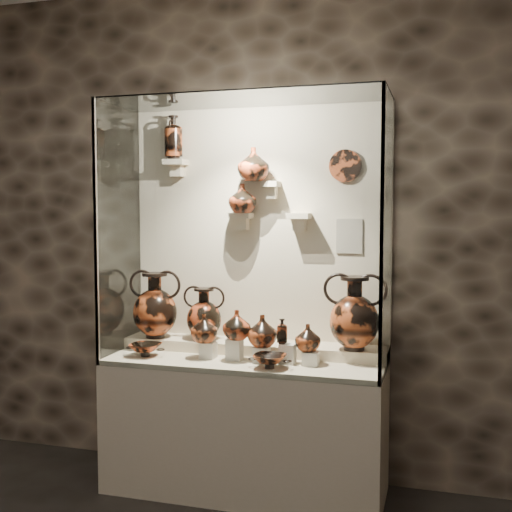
% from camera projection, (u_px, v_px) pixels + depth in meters
% --- Properties ---
extents(wall_back, '(5.00, 0.02, 3.20)m').
position_uv_depth(wall_back, '(259.00, 231.00, 4.17)').
color(wall_back, black).
rests_on(wall_back, ground).
extents(plinth, '(1.70, 0.60, 0.80)m').
position_uv_depth(plinth, '(245.00, 427.00, 3.95)').
color(plinth, beige).
rests_on(plinth, floor).
extents(front_tier, '(1.68, 0.58, 0.03)m').
position_uv_depth(front_tier, '(245.00, 361.00, 3.92)').
color(front_tier, beige).
rests_on(front_tier, plinth).
extents(rear_tier, '(1.70, 0.25, 0.10)m').
position_uv_depth(rear_tier, '(253.00, 349.00, 4.08)').
color(rear_tier, beige).
rests_on(rear_tier, plinth).
extents(back_panel, '(1.70, 0.03, 1.60)m').
position_uv_depth(back_panel, '(259.00, 231.00, 4.16)').
color(back_panel, beige).
rests_on(back_panel, plinth).
extents(glass_front, '(1.70, 0.01, 1.60)m').
position_uv_depth(glass_front, '(229.00, 235.00, 3.58)').
color(glass_front, white).
rests_on(glass_front, plinth).
extents(glass_left, '(0.01, 0.60, 1.60)m').
position_uv_depth(glass_left, '(119.00, 231.00, 4.10)').
color(glass_left, white).
rests_on(glass_left, plinth).
extents(glass_right, '(0.01, 0.60, 1.60)m').
position_uv_depth(glass_right, '(387.00, 234.00, 3.63)').
color(glass_right, white).
rests_on(glass_right, plinth).
extents(glass_top, '(1.70, 0.60, 0.01)m').
position_uv_depth(glass_top, '(245.00, 99.00, 3.80)').
color(glass_top, white).
rests_on(glass_top, back_panel).
extents(frame_post_left, '(0.02, 0.02, 1.60)m').
position_uv_depth(frame_post_left, '(96.00, 233.00, 3.82)').
color(frame_post_left, gray).
rests_on(frame_post_left, plinth).
extents(frame_post_right, '(0.02, 0.02, 1.60)m').
position_uv_depth(frame_post_right, '(382.00, 236.00, 3.35)').
color(frame_post_right, gray).
rests_on(frame_post_right, plinth).
extents(pedestal_a, '(0.09, 0.09, 0.10)m').
position_uv_depth(pedestal_a, '(208.00, 350.00, 3.93)').
color(pedestal_a, silver).
rests_on(pedestal_a, front_tier).
extents(pedestal_b, '(0.09, 0.09, 0.13)m').
position_uv_depth(pedestal_b, '(235.00, 349.00, 3.88)').
color(pedestal_b, silver).
rests_on(pedestal_b, front_tier).
extents(pedestal_c, '(0.09, 0.09, 0.09)m').
position_uv_depth(pedestal_c, '(262.00, 354.00, 3.83)').
color(pedestal_c, silver).
rests_on(pedestal_c, front_tier).
extents(pedestal_d, '(0.09, 0.09, 0.12)m').
position_uv_depth(pedestal_d, '(288.00, 354.00, 3.79)').
color(pedestal_d, silver).
rests_on(pedestal_d, front_tier).
extents(pedestal_e, '(0.09, 0.09, 0.08)m').
position_uv_depth(pedestal_e, '(311.00, 358.00, 3.75)').
color(pedestal_e, silver).
rests_on(pedestal_e, front_tier).
extents(bracket_ul, '(0.14, 0.12, 0.04)m').
position_uv_depth(bracket_ul, '(176.00, 162.00, 4.21)').
color(bracket_ul, beige).
rests_on(bracket_ul, back_panel).
extents(bracket_ca, '(0.14, 0.12, 0.04)m').
position_uv_depth(bracket_ca, '(241.00, 216.00, 4.11)').
color(bracket_ca, beige).
rests_on(bracket_ca, back_panel).
extents(bracket_cb, '(0.10, 0.12, 0.04)m').
position_uv_depth(bracket_cb, '(271.00, 184.00, 4.04)').
color(bracket_cb, beige).
rests_on(bracket_cb, back_panel).
extents(bracket_cc, '(0.14, 0.12, 0.04)m').
position_uv_depth(bracket_cc, '(299.00, 216.00, 4.01)').
color(bracket_cc, beige).
rests_on(bracket_cc, back_panel).
extents(amphora_left, '(0.41, 0.41, 0.43)m').
position_uv_depth(amphora_left, '(155.00, 305.00, 4.19)').
color(amphora_left, '#A3441F').
rests_on(amphora_left, rear_tier).
extents(amphora_mid, '(0.32, 0.32, 0.34)m').
position_uv_depth(amphora_mid, '(204.00, 314.00, 4.14)').
color(amphora_mid, '#9C391B').
rests_on(amphora_mid, rear_tier).
extents(amphora_right, '(0.47, 0.47, 0.45)m').
position_uv_depth(amphora_right, '(354.00, 313.00, 3.82)').
color(amphora_right, '#A3441F').
rests_on(amphora_right, rear_tier).
extents(jug_a, '(0.17, 0.17, 0.17)m').
position_uv_depth(jug_a, '(204.00, 328.00, 3.91)').
color(jug_a, '#A3441F').
rests_on(jug_a, pedestal_a).
extents(jug_b, '(0.22, 0.22, 0.18)m').
position_uv_depth(jug_b, '(237.00, 325.00, 3.85)').
color(jug_b, '#9C391B').
rests_on(jug_b, pedestal_b).
extents(jug_c, '(0.21, 0.21, 0.19)m').
position_uv_depth(jug_c, '(262.00, 331.00, 3.84)').
color(jug_c, '#A3441F').
rests_on(jug_c, pedestal_c).
extents(jug_e, '(0.20, 0.20, 0.16)m').
position_uv_depth(jug_e, '(308.00, 338.00, 3.76)').
color(jug_e, '#A3441F').
rests_on(jug_e, pedestal_e).
extents(lekythos_small, '(0.09, 0.09, 0.17)m').
position_uv_depth(lekythos_small, '(282.00, 330.00, 3.77)').
color(lekythos_small, '#9C391B').
rests_on(lekythos_small, pedestal_d).
extents(kylix_left, '(0.27, 0.24, 0.10)m').
position_uv_depth(kylix_left, '(146.00, 348.00, 3.98)').
color(kylix_left, '#9C391B').
rests_on(kylix_left, front_tier).
extents(kylix_right, '(0.29, 0.26, 0.10)m').
position_uv_depth(kylix_right, '(270.00, 360.00, 3.68)').
color(kylix_right, '#A3441F').
rests_on(kylix_right, front_tier).
extents(lekythos_tall, '(0.15, 0.15, 0.32)m').
position_uv_depth(lekythos_tall, '(174.00, 135.00, 4.19)').
color(lekythos_tall, '#A3441F').
rests_on(lekythos_tall, bracket_ul).
extents(ovoid_vase_a, '(0.19, 0.19, 0.19)m').
position_uv_depth(ovoid_vase_a, '(242.00, 198.00, 4.06)').
color(ovoid_vase_a, '#9C391B').
rests_on(ovoid_vase_a, bracket_ca).
extents(ovoid_vase_b, '(0.27, 0.27, 0.21)m').
position_uv_depth(ovoid_vase_b, '(253.00, 164.00, 4.01)').
color(ovoid_vase_b, '#9C391B').
rests_on(ovoid_vase_b, bracket_cb).
extents(wall_plate, '(0.20, 0.02, 0.20)m').
position_uv_depth(wall_plate, '(345.00, 166.00, 3.95)').
color(wall_plate, '#AB4621').
rests_on(wall_plate, back_panel).
extents(info_placard, '(0.16, 0.01, 0.22)m').
position_uv_depth(info_placard, '(349.00, 236.00, 3.98)').
color(info_placard, beige).
rests_on(info_placard, back_panel).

